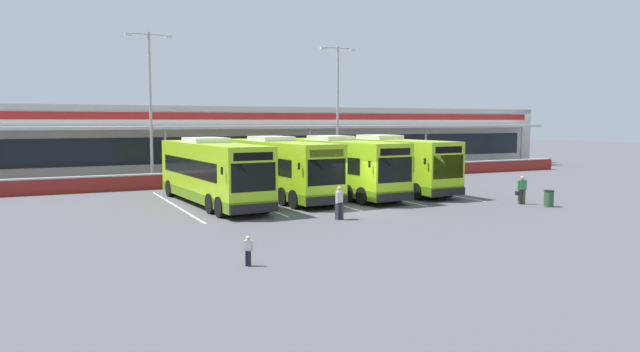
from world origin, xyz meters
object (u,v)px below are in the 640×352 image
at_px(coach_bus_left_centre, 278,169).
at_px(coach_bus_right_centre, 388,165).
at_px(coach_bus_centre, 338,167).
at_px(lamp_post_west, 150,99).
at_px(litter_bin, 549,198).
at_px(pedestrian_with_handbag, 522,189).
at_px(pedestrian_child, 248,250).
at_px(lamp_post_centre, 338,103).
at_px(coach_bus_leftmost, 212,173).
at_px(pedestrian_in_dark_coat, 339,202).

bearing_deg(coach_bus_left_centre, coach_bus_right_centre, 0.53).
bearing_deg(coach_bus_centre, coach_bus_left_centre, 174.04).
distance_m(coach_bus_centre, coach_bus_right_centre, 4.08).
relative_size(lamp_post_west, litter_bin, 11.83).
relative_size(coach_bus_right_centre, pedestrian_with_handbag, 7.58).
xyz_separation_m(coach_bus_centre, lamp_post_west, (-9.86, 10.11, 4.50)).
distance_m(pedestrian_with_handbag, pedestrian_child, 19.92).
distance_m(lamp_post_west, lamp_post_centre, 15.71).
bearing_deg(coach_bus_leftmost, pedestrian_in_dark_coat, -62.47).
bearing_deg(pedestrian_in_dark_coat, lamp_post_centre, 62.43).
distance_m(coach_bus_leftmost, litter_bin, 18.90).
distance_m(coach_bus_right_centre, pedestrian_with_handbag, 9.47).
bearing_deg(pedestrian_child, coach_bus_leftmost, 78.82).
bearing_deg(lamp_post_west, litter_bin, -47.95).
relative_size(coach_bus_left_centre, coach_bus_right_centre, 1.00).
height_order(pedestrian_in_dark_coat, lamp_post_west, lamp_post_west).
distance_m(coach_bus_centre, litter_bin, 12.70).
xyz_separation_m(coach_bus_centre, litter_bin, (8.04, -9.74, -1.32)).
bearing_deg(coach_bus_right_centre, litter_bin, -68.65).
relative_size(pedestrian_with_handbag, pedestrian_child, 1.61).
bearing_deg(pedestrian_in_dark_coat, lamp_post_west, 106.57).
bearing_deg(coach_bus_leftmost, coach_bus_centre, 3.81).
relative_size(coach_bus_centre, pedestrian_in_dark_coat, 7.58).
height_order(coach_bus_left_centre, lamp_post_centre, lamp_post_centre).
height_order(coach_bus_leftmost, coach_bus_centre, same).
bearing_deg(coach_bus_left_centre, lamp_post_centre, 47.50).
height_order(lamp_post_west, litter_bin, lamp_post_west).
xyz_separation_m(coach_bus_right_centre, pedestrian_in_dark_coat, (-8.41, -8.85, -0.91)).
distance_m(pedestrian_with_handbag, lamp_post_west, 25.84).
xyz_separation_m(pedestrian_with_handbag, pedestrian_in_dark_coat, (-11.81, -0.06, 0.02)).
relative_size(coach_bus_centre, lamp_post_west, 1.12).
relative_size(lamp_post_west, lamp_post_centre, 1.00).
distance_m(pedestrian_child, lamp_post_west, 25.84).
relative_size(pedestrian_child, lamp_post_west, 0.09).
height_order(coach_bus_centre, pedestrian_with_handbag, coach_bus_centre).
height_order(lamp_post_centre, litter_bin, lamp_post_centre).
relative_size(coach_bus_left_centre, litter_bin, 13.20).
height_order(coach_bus_right_centre, pedestrian_in_dark_coat, coach_bus_right_centre).
bearing_deg(coach_bus_centre, pedestrian_in_dark_coat, -117.56).
relative_size(lamp_post_centre, litter_bin, 11.83).
xyz_separation_m(pedestrian_with_handbag, pedestrian_child, (-18.74, -6.74, -0.32)).
xyz_separation_m(pedestrian_child, lamp_post_west, (1.43, 25.15, 5.75)).
distance_m(coach_bus_left_centre, litter_bin, 15.81).
bearing_deg(pedestrian_in_dark_coat, pedestrian_with_handbag, 0.28).
bearing_deg(coach_bus_right_centre, coach_bus_left_centre, -179.47).
distance_m(pedestrian_with_handbag, pedestrian_in_dark_coat, 11.81).
relative_size(coach_bus_left_centre, pedestrian_in_dark_coat, 7.58).
bearing_deg(coach_bus_right_centre, pedestrian_in_dark_coat, -133.53).
bearing_deg(coach_bus_leftmost, lamp_post_west, 97.64).
distance_m(coach_bus_centre, pedestrian_with_handbag, 11.19).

